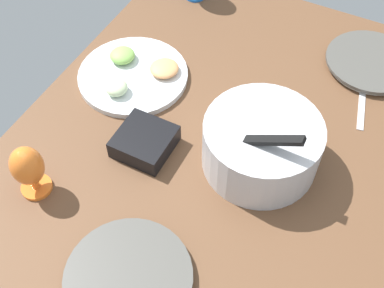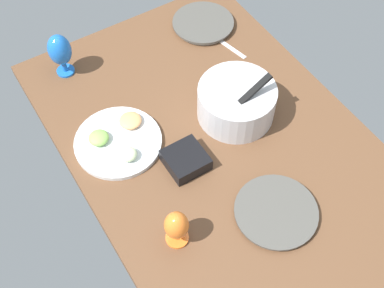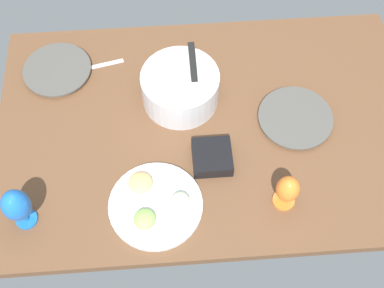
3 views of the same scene
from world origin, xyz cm
name	(u,v)px [view 3 (image 3 of 3)]	position (x,y,z in cm)	size (l,w,h in cm)	color
ground_plane	(208,128)	(0.00, 0.00, -2.00)	(160.00, 104.00, 4.00)	brown
dinner_plate_left	(57,70)	(-58.37, 29.74, 1.25)	(27.32, 27.32, 2.40)	silver
dinner_plate_right	(295,117)	(33.28, 0.47, 1.13)	(28.52, 28.52, 2.17)	silver
mixing_bowl	(180,87)	(-9.60, 13.15, 7.53)	(29.58, 29.58, 20.91)	silver
fruit_platter	(155,204)	(-21.19, -31.66, 1.45)	(32.61, 32.61, 5.51)	silver
hurricane_glass_orange	(287,190)	(23.35, -33.03, 8.94)	(7.97, 7.97, 15.41)	orange
hurricane_glass_blue	(17,206)	(-65.08, -33.55, 11.82)	(9.38, 9.38, 19.38)	blue
square_bowl_black	(213,157)	(0.39, -15.34, 2.98)	(14.12, 14.12, 5.36)	black
fork_by_left_plate	(102,65)	(-40.73, 32.01, 0.30)	(18.00, 1.80, 0.60)	silver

